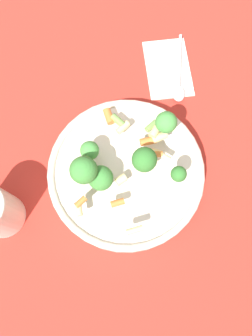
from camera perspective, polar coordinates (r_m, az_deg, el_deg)
name	(u,v)px	position (r m, az deg, el deg)	size (l,w,h in m)	color
ground_plane	(126,177)	(0.65, 0.00, -1.65)	(3.00, 3.00, 0.00)	#B72D23
bowl	(126,174)	(0.62, 0.00, -0.98)	(0.29, 0.29, 0.05)	beige
pasta_salad	(120,160)	(0.55, -1.01, 1.49)	(0.24, 0.20, 0.09)	#8CB766
napkin	(168,68)	(0.75, 7.32, 16.89)	(0.17, 0.17, 0.01)	white
spoon	(179,80)	(0.73, 9.23, 14.90)	(0.14, 0.11, 0.01)	silver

